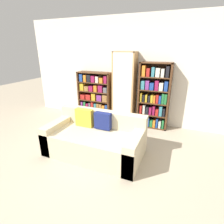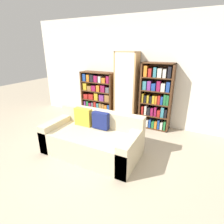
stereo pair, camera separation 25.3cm
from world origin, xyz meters
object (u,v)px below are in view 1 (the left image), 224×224
(couch, at_px, (95,139))
(display_cabinet, at_px, (124,89))
(bookshelf_right, at_px, (154,97))
(wine_bottle, at_px, (125,130))
(bookshelf_left, at_px, (95,96))

(couch, relative_size, display_cabinet, 0.97)
(bookshelf_right, bearing_deg, display_cabinet, -178.79)
(couch, height_order, wine_bottle, couch)
(couch, relative_size, bookshelf_right, 1.11)
(bookshelf_right, xyz_separation_m, wine_bottle, (-0.46, -0.81, -0.64))
(bookshelf_left, relative_size, display_cabinet, 0.71)
(display_cabinet, height_order, wine_bottle, display_cabinet)
(bookshelf_right, bearing_deg, bookshelf_left, -179.98)
(display_cabinet, relative_size, wine_bottle, 5.00)
(bookshelf_left, xyz_separation_m, wine_bottle, (1.19, -0.81, -0.49))
(couch, bearing_deg, display_cabinet, 89.23)
(couch, xyz_separation_m, bookshelf_right, (0.79, 1.65, 0.51))
(display_cabinet, bearing_deg, wine_bottle, -68.39)
(couch, relative_size, wine_bottle, 4.88)
(bookshelf_right, distance_m, wine_bottle, 1.13)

